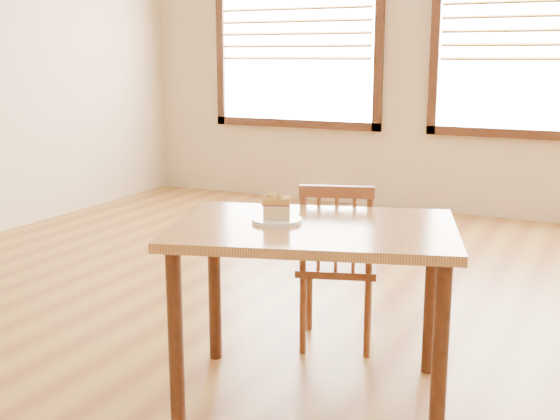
% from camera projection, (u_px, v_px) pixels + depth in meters
% --- Properties ---
extents(ground, '(8.00, 8.00, 0.00)m').
position_uv_depth(ground, '(309.00, 418.00, 2.81)').
color(ground, olive).
extents(window_left, '(1.76, 0.10, 1.96)m').
position_uv_depth(window_left, '(296.00, 14.00, 6.72)').
color(window_left, white).
rests_on(window_left, room_shell).
extents(window_right, '(1.76, 0.10, 1.96)m').
position_uv_depth(window_right, '(538.00, 7.00, 5.77)').
color(window_right, white).
rests_on(window_right, room_shell).
extents(cafe_table_main, '(1.31, 1.06, 0.75)m').
position_uv_depth(cafe_table_main, '(314.00, 250.00, 2.86)').
color(cafe_table_main, '#B28245').
rests_on(cafe_table_main, ground).
extents(cafe_chair_main, '(0.48, 0.48, 0.85)m').
position_uv_depth(cafe_chair_main, '(337.00, 263.00, 3.43)').
color(cafe_chair_main, brown).
rests_on(cafe_chair_main, ground).
extents(plate, '(0.21, 0.21, 0.02)m').
position_uv_depth(plate, '(277.00, 220.00, 2.88)').
color(plate, white).
rests_on(plate, cafe_table_main).
extents(cake_slice, '(0.13, 0.12, 0.11)m').
position_uv_depth(cake_slice, '(276.00, 206.00, 2.87)').
color(cake_slice, '#E3C280').
rests_on(cake_slice, plate).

